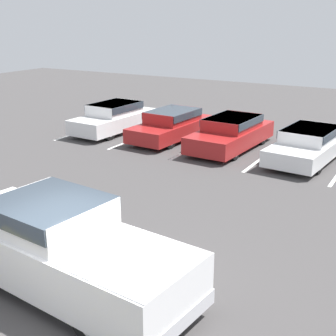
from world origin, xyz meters
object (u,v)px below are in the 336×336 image
Objects in this scene: parked_sedan_d at (309,143)px; pickup_truck at (63,248)px; parked_sedan_c at (231,132)px; parked_sedan_a at (114,117)px; wheel_stop_curb at (190,123)px; parked_sedan_b at (172,124)px.

pickup_truck is at bearing -4.91° from parked_sedan_d.
pickup_truck is at bearing 9.30° from parked_sedan_c.
pickup_truck reaches higher than parked_sedan_d.
parked_sedan_a is 5.66m from parked_sedan_c.
parked_sedan_d is at bearing 92.45° from parked_sedan_a.
pickup_truck reaches higher than parked_sedan_c.
wheel_stop_curb is at bearing 144.91° from parked_sedan_a.
parked_sedan_a is at bearing -83.85° from parked_sedan_b.
wheel_stop_curb is at bearing -110.62° from parked_sedan_d.
parked_sedan_b is at bearing 95.42° from parked_sedan_a.
pickup_truck reaches higher than parked_sedan_b.
parked_sedan_a is (-6.83, 10.93, -0.22)m from pickup_truck.
pickup_truck is 11.00m from parked_sedan_c.
parked_sedan_d is (1.88, 10.87, -0.27)m from pickup_truck.
parked_sedan_b reaches higher than parked_sedan_d.
pickup_truck is at bearing -72.07° from wheel_stop_curb.
parked_sedan_b reaches higher than wheel_stop_curb.
pickup_truck reaches higher than wheel_stop_curb.
parked_sedan_a is at bearing -127.89° from wheel_stop_curb.
parked_sedan_a reaches higher than wheel_stop_curb.
pickup_truck is 3.37× the size of wheel_stop_curb.
parked_sedan_d is 2.78× the size of wheel_stop_curb.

